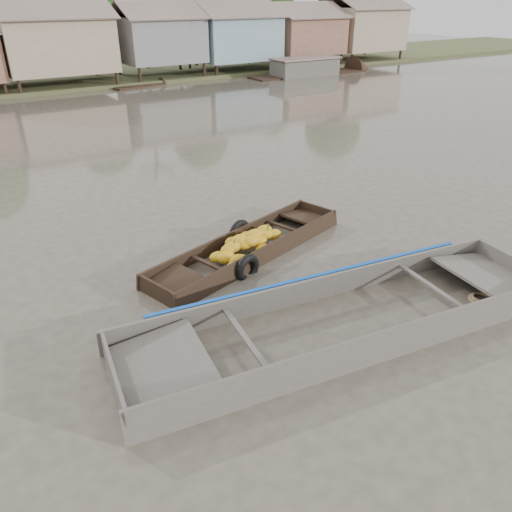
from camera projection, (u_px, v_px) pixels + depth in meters
ground at (303, 318)px, 9.58m from camera, size 120.00×120.00×0.00m
riverbank at (54, 34)px, 33.38m from camera, size 120.00×12.47×10.22m
banana_boat at (247, 248)px, 11.86m from camera, size 5.78×2.87×0.79m
viewer_boat at (346, 322)px, 9.30m from camera, size 8.85×3.38×0.69m
distant_boats at (235, 79)px, 34.53m from camera, size 43.30×3.68×1.38m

